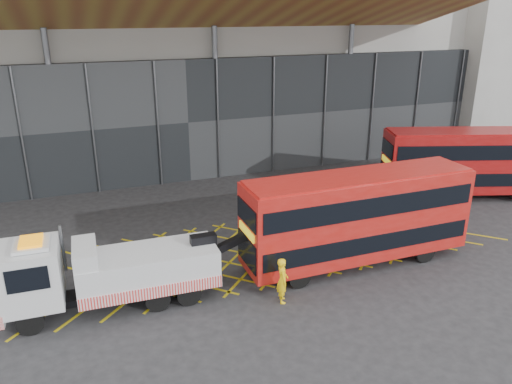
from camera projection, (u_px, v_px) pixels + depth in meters
name	position (u px, v px, depth m)	size (l,w,h in m)	color
ground_plane	(208.00, 258.00, 23.39)	(120.00, 120.00, 0.00)	#252527
road_markings	(271.00, 247.00, 24.46)	(23.16, 7.16, 0.01)	gold
construction_building	(161.00, 38.00, 37.06)	(55.00, 23.97, 18.00)	gray
east_building	(500.00, 21.00, 44.68)	(15.00, 12.00, 20.00)	gray
recovery_truck	(106.00, 272.00, 19.10)	(9.50, 2.51, 3.31)	black
bus_towed	(357.00, 215.00, 22.18)	(10.52, 2.49, 4.27)	#AD140F
bus_second	(470.00, 160.00, 30.31)	(10.50, 5.54, 4.19)	maroon
worker	(282.00, 280.00, 19.63)	(0.69, 0.45, 1.89)	yellow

